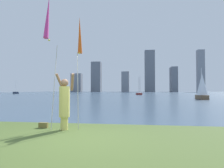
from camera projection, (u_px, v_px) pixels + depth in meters
ground at (131, 94)px, 55.60m from camera, size 120.00×138.00×0.12m
person at (65, 102)px, 6.37m from camera, size 0.70×0.52×1.91m
kite_flag_left at (48, 20)px, 6.10m from camera, size 0.16×0.96×4.44m
kite_flag_right at (80, 38)px, 6.68m from camera, size 0.16×0.39×3.92m
bag at (43, 125)px, 6.65m from camera, size 0.32×0.12×0.19m
sailboat_0 at (140, 93)px, 52.90m from camera, size 0.81×3.11×5.05m
sailboat_1 at (202, 87)px, 26.00m from camera, size 1.45×2.88×4.34m
sailboat_2 at (16, 93)px, 60.15m from camera, size 1.68×1.52×3.92m
sailboat_3 at (139, 94)px, 48.21m from camera, size 1.65×0.98×4.52m
skyline_tower_0 at (77, 83)px, 110.67m from camera, size 6.10×4.01×10.69m
skyline_tower_1 at (96, 77)px, 113.07m from camera, size 5.59×5.49×17.77m
skyline_tower_2 at (125, 82)px, 109.19m from camera, size 4.23×6.70×11.54m
skyline_tower_3 at (150, 71)px, 110.26m from camera, size 5.57×6.52×23.94m
skyline_tower_4 at (174, 80)px, 105.14m from camera, size 3.35×7.10×13.83m
skyline_tower_5 at (201, 71)px, 101.85m from camera, size 3.49×3.57×22.72m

